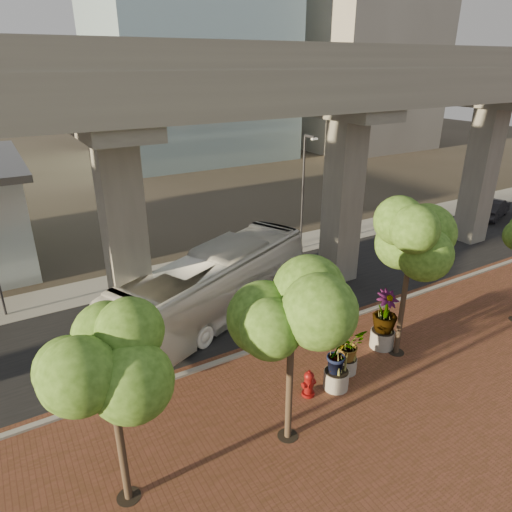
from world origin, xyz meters
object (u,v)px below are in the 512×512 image
parked_car (492,208)px  planter_front (348,346)px  transit_bus (215,286)px  fire_hydrant (309,383)px

parked_car → planter_front: 25.27m
transit_bus → planter_front: bearing=176.8°
transit_bus → parked_car: size_ratio=2.50×
transit_bus → planter_front: transit_bus is taller
parked_car → fire_hydrant: bearing=92.2°
transit_bus → planter_front: (2.59, -6.69, -0.43)m
transit_bus → parked_car: 26.18m
transit_bus → planter_front: 7.19m
parked_car → fire_hydrant: size_ratio=4.48×
transit_bus → parked_car: (26.02, 2.76, -0.90)m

